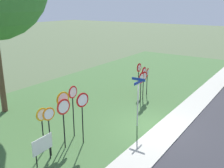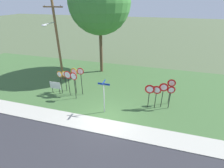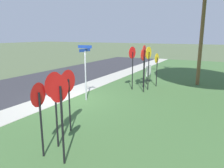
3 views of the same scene
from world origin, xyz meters
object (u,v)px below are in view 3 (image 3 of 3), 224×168
object	(u,v)px
notice_board	(149,71)
utility_pole	(201,14)
stop_sign_far_right	(144,59)
yield_sign_near_right	(59,92)
yield_sign_far_left	(68,86)
stop_sign_far_left	(148,60)
yield_sign_far_right	(39,103)
stop_sign_near_right	(143,59)
yield_sign_center	(60,99)
street_name_post	(85,68)
stop_sign_far_center	(148,59)
stop_sign_near_left	(132,59)
yield_sign_near_left	(54,92)
stop_sign_center_tall	(157,63)

from	to	relation	value
notice_board	utility_pole	bearing A→B (deg)	108.19
stop_sign_far_right	yield_sign_near_right	distance (m)	6.90
yield_sign_far_left	yield_sign_near_right	bearing A→B (deg)	10.82
stop_sign_far_left	yield_sign_far_left	bearing A→B (deg)	9.06
yield_sign_far_right	utility_pole	world-z (taller)	utility_pole
stop_sign_near_right	yield_sign_center	size ratio (longest dim) A/B	1.06
yield_sign_center	utility_pole	size ratio (longest dim) A/B	0.28
stop_sign_near_right	yield_sign_far_right	distance (m)	9.12
street_name_post	notice_board	distance (m)	5.77
yield_sign_near_right	street_name_post	size ratio (longest dim) A/B	0.75
street_name_post	stop_sign_far_center	bearing A→B (deg)	148.36
yield_sign_near_right	stop_sign_near_right	bearing A→B (deg)	-171.04
yield_sign_center	notice_board	distance (m)	10.66
stop_sign_far_left	utility_pole	distance (m)	4.47
stop_sign_near_right	stop_sign_far_right	distance (m)	1.20
yield_sign_far_right	street_name_post	world-z (taller)	street_name_post
stop_sign_far_center	stop_sign_far_right	size ratio (longest dim) A/B	0.96
yield_sign_near_right	notice_board	world-z (taller)	yield_sign_near_right
yield_sign_near_right	utility_pole	xyz separation A→B (m)	(-10.51, 2.90, 3.11)
stop_sign_far_center	street_name_post	size ratio (longest dim) A/B	0.93
stop_sign_near_left	yield_sign_near_right	distance (m)	7.16
yield_sign_center	yield_sign_near_left	bearing A→B (deg)	-127.98
stop_sign_near_left	yield_sign_center	xyz separation A→B (m)	(8.27, 1.47, -0.16)
yield_sign_near_left	yield_sign_far_right	bearing A→B (deg)	-0.37
stop_sign_far_center	yield_sign_center	bearing A→B (deg)	11.85
yield_sign_near_left	notice_board	bearing A→B (deg)	-178.26
stop_sign_far_center	yield_sign_center	xyz separation A→B (m)	(8.68, 0.58, -0.16)
stop_sign_far_left	yield_sign_center	distance (m)	10.03
stop_sign_far_right	yield_sign_near_left	world-z (taller)	stop_sign_far_right
yield_sign_near_left	street_name_post	xyz separation A→B (m)	(-4.45, -1.97, -0.02)
yield_sign_near_left	yield_sign_far_right	world-z (taller)	yield_sign_near_left
utility_pole	yield_sign_far_left	bearing A→B (deg)	-16.81
yield_sign_center	utility_pole	distance (m)	12.15
stop_sign_center_tall	yield_sign_far_left	distance (m)	8.19
street_name_post	yield_sign_near_left	bearing A→B (deg)	23.05
stop_sign_far_center	utility_pole	distance (m)	4.73
stop_sign_center_tall	yield_sign_near_left	world-z (taller)	yield_sign_near_left
stop_sign_far_center	street_name_post	world-z (taller)	street_name_post
stop_sign_near_right	stop_sign_far_left	world-z (taller)	stop_sign_near_right
stop_sign_near_right	stop_sign_center_tall	xyz separation A→B (m)	(-0.73, 0.66, -0.29)
stop_sign_far_left	yield_sign_center	bearing A→B (deg)	15.66
yield_sign_far_right	yield_sign_center	xyz separation A→B (m)	(0.01, 0.75, 0.21)
stop_sign_far_center	street_name_post	distance (m)	4.20
stop_sign_near_right	yield_sign_near_left	size ratio (longest dim) A/B	1.09
stop_sign_far_center	stop_sign_center_tall	world-z (taller)	stop_sign_far_center
yield_sign_far_right	yield_sign_near_right	bearing A→B (deg)	-177.34
yield_sign_near_right	street_name_post	world-z (taller)	street_name_post
stop_sign_far_center	notice_board	distance (m)	2.25
stop_sign_near_right	yield_sign_far_right	size ratio (longest dim) A/B	1.19
street_name_post	notice_board	xyz separation A→B (m)	(-5.48, 1.59, -0.86)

